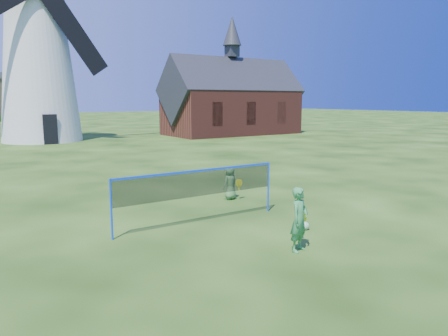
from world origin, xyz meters
name	(u,v)px	position (x,y,z in m)	size (l,w,h in m)	color
ground	(228,223)	(0.00, 0.00, 0.00)	(220.00, 220.00, 0.00)	black
windmill	(38,59)	(0.45, 28.54, 6.70)	(13.84, 6.37, 19.21)	white
chapel	(232,102)	(17.89, 25.89, 3.23)	(13.59, 6.59, 11.49)	maroon
badminton_net	(199,184)	(-0.72, 0.39, 1.14)	(5.05, 0.05, 1.55)	blue
player_girl	(299,220)	(0.12, -2.76, 0.75)	(0.74, 0.53, 1.50)	#378B4A
player_boy	(230,183)	(1.71, 2.39, 0.58)	(0.68, 0.48, 1.16)	#538C43
play_ball	(305,226)	(1.39, -1.67, 0.11)	(0.22, 0.22, 0.22)	green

